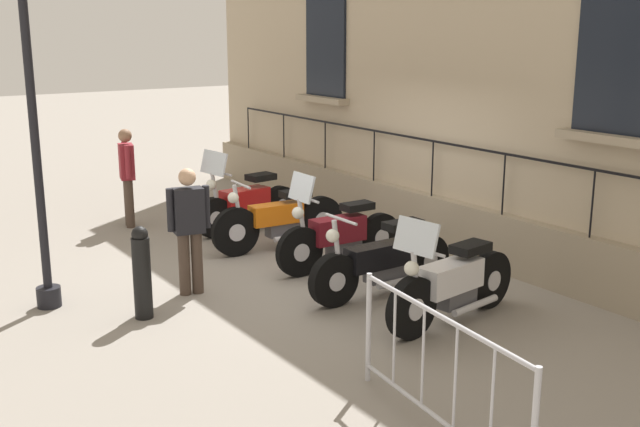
% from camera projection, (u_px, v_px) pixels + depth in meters
% --- Properties ---
extents(ground_plane, '(60.00, 60.00, 0.00)m').
position_uv_depth(ground_plane, '(317.00, 272.00, 10.34)').
color(ground_plane, gray).
extents(building_facade, '(0.82, 13.08, 6.14)m').
position_uv_depth(building_facade, '(458.00, 45.00, 10.97)').
color(building_facade, tan).
rests_on(building_facade, ground_plane).
extents(motorcycle_red, '(1.96, 0.74, 1.36)m').
position_uv_depth(motorcycle_red, '(246.00, 204.00, 12.29)').
color(motorcycle_red, black).
rests_on(motorcycle_red, ground_plane).
extents(motorcycle_orange, '(2.13, 0.61, 1.06)m').
position_uv_depth(motorcycle_orange, '(279.00, 221.00, 11.28)').
color(motorcycle_orange, black).
rests_on(motorcycle_orange, ground_plane).
extents(motorcycle_maroon, '(2.01, 0.60, 1.37)m').
position_uv_depth(motorcycle_maroon, '(339.00, 236.00, 10.38)').
color(motorcycle_maroon, black).
rests_on(motorcycle_maroon, ground_plane).
extents(motorcycle_black, '(2.11, 0.59, 1.07)m').
position_uv_depth(motorcycle_black, '(382.00, 263.00, 9.36)').
color(motorcycle_black, black).
rests_on(motorcycle_black, ground_plane).
extents(motorcycle_white, '(2.06, 0.66, 1.29)m').
position_uv_depth(motorcycle_white, '(452.00, 285.00, 8.47)').
color(motorcycle_white, black).
rests_on(motorcycle_white, ground_plane).
extents(lamppost, '(0.29, 0.29, 4.06)m').
position_uv_depth(lamppost, '(34.00, 130.00, 8.56)').
color(lamppost, black).
rests_on(lamppost, ground_plane).
extents(crowd_barrier, '(0.33, 2.22, 1.05)m').
position_uv_depth(crowd_barrier, '(439.00, 370.00, 6.10)').
color(crowd_barrier, '#B7B7BF').
rests_on(crowd_barrier, ground_plane).
extents(bollard, '(0.21, 0.21, 1.07)m').
position_uv_depth(bollard, '(142.00, 272.00, 8.58)').
color(bollard, black).
rests_on(bollard, ground_plane).
extents(pedestrian_standing, '(0.30, 0.52, 1.61)m').
position_uv_depth(pedestrian_standing, '(127.00, 172.00, 12.46)').
color(pedestrian_standing, '#47382D').
rests_on(pedestrian_standing, ground_plane).
extents(pedestrian_walking, '(0.52, 0.28, 1.57)m').
position_uv_depth(pedestrian_walking, '(189.00, 225.00, 9.29)').
color(pedestrian_walking, '#47382D').
rests_on(pedestrian_walking, ground_plane).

